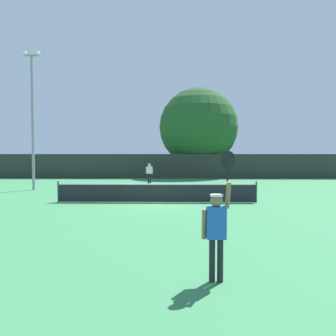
% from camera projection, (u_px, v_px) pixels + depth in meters
% --- Properties ---
extents(ground_plane, '(120.00, 120.00, 0.00)m').
position_uv_depth(ground_plane, '(157.00, 202.00, 18.22)').
color(ground_plane, '#387F4C').
extents(tennis_net, '(10.15, 0.08, 1.07)m').
position_uv_depth(tennis_net, '(157.00, 192.00, 18.19)').
color(tennis_net, '#232328').
rests_on(tennis_net, ground).
extents(perimeter_fence, '(34.22, 0.12, 2.37)m').
position_uv_depth(perimeter_fence, '(165.00, 166.00, 34.83)').
color(perimeter_fence, '#2D332D').
rests_on(perimeter_fence, ground).
extents(player_serving, '(0.68, 0.40, 2.59)m').
position_uv_depth(player_serving, '(217.00, 224.00, 7.03)').
color(player_serving, blue).
rests_on(player_serving, ground).
extents(player_receiving, '(0.57, 0.24, 1.61)m').
position_uv_depth(player_receiving, '(149.00, 171.00, 29.33)').
color(player_receiving, white).
rests_on(player_receiving, ground).
extents(tennis_ball, '(0.07, 0.07, 0.07)m').
position_uv_depth(tennis_ball, '(205.00, 195.00, 20.90)').
color(tennis_ball, '#CCE033').
rests_on(tennis_ball, ground).
extents(light_pole, '(1.18, 0.28, 9.27)m').
position_uv_depth(light_pole, '(33.00, 113.00, 24.07)').
color(light_pole, gray).
rests_on(light_pole, ground).
extents(large_tree, '(8.21, 8.21, 9.29)m').
position_uv_depth(large_tree, '(198.00, 127.00, 37.65)').
color(large_tree, brown).
rests_on(large_tree, ground).
extents(parked_car_near, '(2.01, 4.25, 1.69)m').
position_uv_depth(parked_car_near, '(144.00, 168.00, 41.00)').
color(parked_car_near, black).
rests_on(parked_car_near, ground).
extents(parked_car_mid, '(2.45, 4.42, 1.69)m').
position_uv_depth(parked_car_mid, '(228.00, 168.00, 40.09)').
color(parked_car_mid, '#B7B7BC').
rests_on(parked_car_mid, ground).
extents(parked_car_far, '(2.47, 4.42, 1.69)m').
position_uv_depth(parked_car_far, '(260.00, 168.00, 40.17)').
color(parked_car_far, white).
rests_on(parked_car_far, ground).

